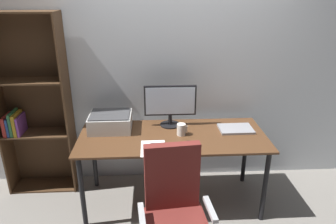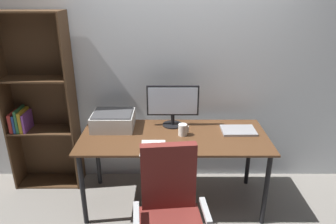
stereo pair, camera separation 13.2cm
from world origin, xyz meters
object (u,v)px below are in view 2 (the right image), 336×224
object	(u,v)px
keyboard	(166,146)
office_chair	(169,221)
mouse	(189,145)
coffee_mug	(181,130)
printer	(112,120)
laptop	(237,130)
bookshelf	(37,106)
desk	(173,143)
monitor	(171,103)

from	to	relation	value
keyboard	office_chair	xyz separation A→B (m)	(0.02, -0.60, -0.29)
mouse	coffee_mug	size ratio (longest dim) A/B	0.88
coffee_mug	printer	distance (m)	0.69
keyboard	mouse	bearing A→B (deg)	-1.76
mouse	laptop	world-z (taller)	mouse
keyboard	coffee_mug	bearing A→B (deg)	56.65
laptop	office_chair	distance (m)	1.16
keyboard	coffee_mug	xyz separation A→B (m)	(0.14, 0.24, 0.05)
coffee_mug	bookshelf	xyz separation A→B (m)	(-1.46, 0.36, 0.10)
printer	office_chair	bearing A→B (deg)	-61.05
keyboard	coffee_mug	size ratio (longest dim) A/B	2.64
bookshelf	coffee_mug	bearing A→B (deg)	-13.99
printer	mouse	bearing A→B (deg)	-28.79
desk	laptop	world-z (taller)	laptop
printer	monitor	bearing A→B (deg)	5.69
laptop	office_chair	world-z (taller)	office_chair
desk	coffee_mug	bearing A→B (deg)	5.94
coffee_mug	laptop	size ratio (longest dim) A/B	0.34
monitor	office_chair	xyz separation A→B (m)	(-0.03, -1.06, -0.52)
mouse	coffee_mug	xyz separation A→B (m)	(-0.05, 0.23, 0.04)
laptop	printer	world-z (taller)	printer
desk	office_chair	world-z (taller)	office_chair
bookshelf	printer	bearing A→B (deg)	-14.09
desk	coffee_mug	distance (m)	0.15
bookshelf	mouse	bearing A→B (deg)	-21.50
desk	coffee_mug	xyz separation A→B (m)	(0.08, 0.01, 0.13)
keyboard	laptop	world-z (taller)	laptop
desk	coffee_mug	world-z (taller)	coffee_mug
office_chair	desk	bearing A→B (deg)	81.53
monitor	office_chair	size ratio (longest dim) A/B	0.50
printer	laptop	bearing A→B (deg)	-4.13
monitor	office_chair	world-z (taller)	monitor
coffee_mug	bookshelf	size ratio (longest dim) A/B	0.06
laptop	printer	distance (m)	1.21
bookshelf	desk	bearing A→B (deg)	-15.10
coffee_mug	desk	bearing A→B (deg)	-174.06
printer	bookshelf	size ratio (longest dim) A/B	0.22
monitor	keyboard	xyz separation A→B (m)	(-0.05, -0.46, -0.23)
keyboard	bookshelf	distance (m)	1.46
coffee_mug	printer	world-z (taller)	printer
monitor	printer	size ratio (longest dim) A/B	1.27
laptop	mouse	bearing A→B (deg)	-148.01
monitor	bookshelf	world-z (taller)	bookshelf
desk	printer	xyz separation A→B (m)	(-0.59, 0.17, 0.16)
mouse	laptop	distance (m)	0.57
mouse	printer	distance (m)	0.83
bookshelf	keyboard	bearing A→B (deg)	-24.41
laptop	coffee_mug	bearing A→B (deg)	-172.49
printer	office_chair	distance (m)	1.20
coffee_mug	keyboard	bearing A→B (deg)	-120.67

